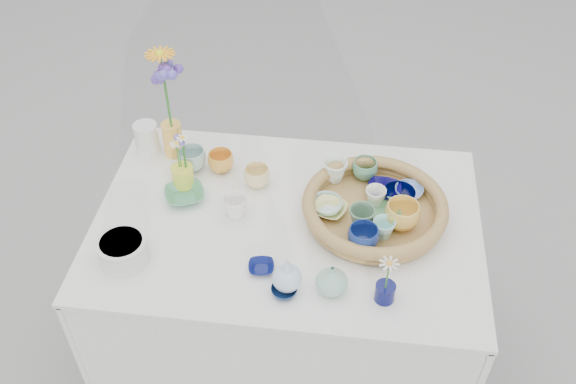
# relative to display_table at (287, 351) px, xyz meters

# --- Properties ---
(ground) EXTENTS (80.00, 80.00, 0.00)m
(ground) POSITION_rel_display_table_xyz_m (0.00, 0.00, 0.00)
(ground) COLOR gray
(display_table) EXTENTS (1.26, 0.86, 0.77)m
(display_table) POSITION_rel_display_table_xyz_m (0.00, 0.00, 0.00)
(display_table) COLOR white
(display_table) RESTS_ON ground
(wicker_tray) EXTENTS (0.47, 0.47, 0.08)m
(wicker_tray) POSITION_rel_display_table_xyz_m (0.28, 0.05, 0.80)
(wicker_tray) COLOR olive
(wicker_tray) RESTS_ON display_table
(tray_ceramic_0) EXTENTS (0.13, 0.13, 0.03)m
(tray_ceramic_0) POSITION_rel_display_table_xyz_m (0.31, 0.15, 0.80)
(tray_ceramic_0) COLOR #06024B
(tray_ceramic_0) RESTS_ON wicker_tray
(tray_ceramic_1) EXTENTS (0.14, 0.14, 0.03)m
(tray_ceramic_1) POSITION_rel_display_table_xyz_m (0.36, 0.13, 0.80)
(tray_ceramic_1) COLOR black
(tray_ceramic_1) RESTS_ON wicker_tray
(tray_ceramic_2) EXTENTS (0.13, 0.13, 0.09)m
(tray_ceramic_2) POSITION_rel_display_table_xyz_m (0.37, 0.00, 0.83)
(tray_ceramic_2) COLOR #F4BF51
(tray_ceramic_2) RESTS_ON wicker_tray
(tray_ceramic_3) EXTENTS (0.14, 0.14, 0.03)m
(tray_ceramic_3) POSITION_rel_display_table_xyz_m (0.31, 0.05, 0.80)
(tray_ceramic_3) COLOR #64AA74
(tray_ceramic_3) RESTS_ON wicker_tray
(tray_ceramic_4) EXTENTS (0.10, 0.10, 0.08)m
(tray_ceramic_4) POSITION_rel_display_table_xyz_m (0.24, -0.02, 0.82)
(tray_ceramic_4) COLOR #5B7F61
(tray_ceramic_4) RESTS_ON wicker_tray
(tray_ceramic_5) EXTENTS (0.13, 0.13, 0.03)m
(tray_ceramic_5) POSITION_rel_display_table_xyz_m (0.12, 0.05, 0.80)
(tray_ceramic_5) COLOR silver
(tray_ceramic_5) RESTS_ON wicker_tray
(tray_ceramic_6) EXTENTS (0.10, 0.10, 0.08)m
(tray_ceramic_6) POSITION_rel_display_table_xyz_m (0.14, 0.20, 0.82)
(tray_ceramic_6) COLOR white
(tray_ceramic_6) RESTS_ON wicker_tray
(tray_ceramic_7) EXTENTS (0.08, 0.08, 0.06)m
(tray_ceramic_7) POSITION_rel_display_table_xyz_m (0.28, 0.09, 0.82)
(tray_ceramic_7) COLOR white
(tray_ceramic_7) RESTS_ON wicker_tray
(tray_ceramic_8) EXTENTS (0.12, 0.12, 0.03)m
(tray_ceramic_8) POSITION_rel_display_table_xyz_m (0.39, 0.15, 0.80)
(tray_ceramic_8) COLOR #94BBFF
(tray_ceramic_8) RESTS_ON wicker_tray
(tray_ceramic_9) EXTENTS (0.10, 0.10, 0.08)m
(tray_ceramic_9) POSITION_rel_display_table_xyz_m (0.25, -0.10, 0.82)
(tray_ceramic_9) COLOR navy
(tray_ceramic_9) RESTS_ON wicker_tray
(tray_ceramic_10) EXTENTS (0.14, 0.14, 0.03)m
(tray_ceramic_10) POSITION_rel_display_table_xyz_m (0.13, 0.03, 0.80)
(tray_ceramic_10) COLOR #DEDC7F
(tray_ceramic_10) RESTS_ON wicker_tray
(tray_ceramic_11) EXTENTS (0.08, 0.08, 0.07)m
(tray_ceramic_11) POSITION_rel_display_table_xyz_m (0.31, -0.05, 0.82)
(tray_ceramic_11) COLOR #9BDFD6
(tray_ceramic_11) RESTS_ON wicker_tray
(tray_ceramic_12) EXTENTS (0.09, 0.09, 0.07)m
(tray_ceramic_12) POSITION_rel_display_table_xyz_m (0.24, 0.22, 0.82)
(tray_ceramic_12) COLOR #589873
(tray_ceramic_12) RESTS_ON wicker_tray
(loose_ceramic_0) EXTENTS (0.12, 0.12, 0.07)m
(loose_ceramic_0) POSITION_rel_display_table_xyz_m (-0.26, 0.22, 0.80)
(loose_ceramic_0) COLOR gold
(loose_ceramic_0) RESTS_ON display_table
(loose_ceramic_1) EXTENTS (0.11, 0.11, 0.07)m
(loose_ceramic_1) POSITION_rel_display_table_xyz_m (-0.13, 0.16, 0.80)
(loose_ceramic_1) COLOR #F4D78F
(loose_ceramic_1) RESTS_ON display_table
(loose_ceramic_2) EXTENTS (0.17, 0.17, 0.03)m
(loose_ceramic_2) POSITION_rel_display_table_xyz_m (-0.36, 0.06, 0.78)
(loose_ceramic_2) COLOR #4D976E
(loose_ceramic_2) RESTS_ON display_table
(loose_ceramic_3) EXTENTS (0.10, 0.10, 0.08)m
(loose_ceramic_3) POSITION_rel_display_table_xyz_m (-0.17, 0.00, 0.80)
(loose_ceramic_3) COLOR white
(loose_ceramic_3) RESTS_ON display_table
(loose_ceramic_4) EXTENTS (0.09, 0.09, 0.02)m
(loose_ceramic_4) POSITION_rel_display_table_xyz_m (-0.05, -0.22, 0.77)
(loose_ceramic_4) COLOR #0C1453
(loose_ceramic_4) RESTS_ON display_table
(loose_ceramic_5) EXTENTS (0.13, 0.13, 0.08)m
(loose_ceramic_5) POSITION_rel_display_table_xyz_m (-0.37, 0.22, 0.80)
(loose_ceramic_5) COLOR #9DC0B8
(loose_ceramic_5) RESTS_ON display_table
(loose_ceramic_6) EXTENTS (0.09, 0.09, 0.02)m
(loose_ceramic_6) POSITION_rel_display_table_xyz_m (0.03, -0.30, 0.78)
(loose_ceramic_6) COLOR #10244C
(loose_ceramic_6) RESTS_ON display_table
(fluted_bowl) EXTENTS (0.20, 0.20, 0.08)m
(fluted_bowl) POSITION_rel_display_table_xyz_m (-0.47, -0.23, 0.81)
(fluted_bowl) COLOR silver
(fluted_bowl) RESTS_ON display_table
(bud_vase_paleblue) EXTENTS (0.11, 0.11, 0.13)m
(bud_vase_paleblue) POSITION_rel_display_table_xyz_m (0.04, -0.28, 0.83)
(bud_vase_paleblue) COLOR silver
(bud_vase_paleblue) RESTS_ON display_table
(bud_vase_seafoam) EXTENTS (0.12, 0.12, 0.10)m
(bud_vase_seafoam) POSITION_rel_display_table_xyz_m (0.16, -0.27, 0.81)
(bud_vase_seafoam) COLOR #8EC1A9
(bud_vase_seafoam) RESTS_ON display_table
(bud_vase_cobalt) EXTENTS (0.06, 0.06, 0.06)m
(bud_vase_cobalt) POSITION_rel_display_table_xyz_m (0.32, -0.29, 0.79)
(bud_vase_cobalt) COLOR #090D47
(bud_vase_cobalt) RESTS_ON display_table
(single_daisy) EXTENTS (0.09, 0.09, 0.12)m
(single_daisy) POSITION_rel_display_table_xyz_m (0.32, -0.29, 0.88)
(single_daisy) COLOR silver
(single_daisy) RESTS_ON bud_vase_cobalt
(tall_vase_yellow) EXTENTS (0.09, 0.09, 0.13)m
(tall_vase_yellow) POSITION_rel_display_table_xyz_m (-0.45, 0.29, 0.83)
(tall_vase_yellow) COLOR #FFBB48
(tall_vase_yellow) RESTS_ON display_table
(gerbera) EXTENTS (0.12, 0.12, 0.30)m
(gerbera) POSITION_rel_display_table_xyz_m (-0.45, 0.29, 1.04)
(gerbera) COLOR #FFA41D
(gerbera) RESTS_ON tall_vase_yellow
(hydrangea) EXTENTS (0.10, 0.10, 0.30)m
(hydrangea) POSITION_rel_display_table_xyz_m (-0.45, 0.28, 1.01)
(hydrangea) COLOR #5E4FBB
(hydrangea) RESTS_ON tall_vase_yellow
(white_pitcher) EXTENTS (0.13, 0.10, 0.12)m
(white_pitcher) POSITION_rel_display_table_xyz_m (-0.55, 0.29, 0.82)
(white_pitcher) COLOR silver
(white_pitcher) RESTS_ON display_table
(daisy_cup) EXTENTS (0.08, 0.08, 0.08)m
(daisy_cup) POSITION_rel_display_table_xyz_m (-0.38, 0.12, 0.81)
(daisy_cup) COLOR yellow
(daisy_cup) RESTS_ON display_table
(daisy_posy) EXTENTS (0.09, 0.09, 0.13)m
(daisy_posy) POSITION_rel_display_table_xyz_m (-0.38, 0.13, 0.91)
(daisy_posy) COLOR white
(daisy_posy) RESTS_ON daisy_cup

